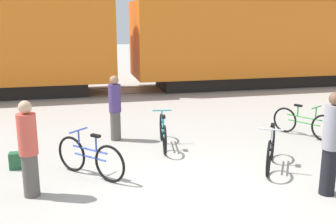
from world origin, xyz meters
TOP-DOWN VIEW (x-y plane):
  - ground_plane at (0.00, 0.00)m, footprint 80.00×80.00m
  - freight_train at (0.00, 10.04)m, footprint 28.63×2.89m
  - rail_near at (0.00, 9.32)m, footprint 40.63×0.07m
  - rail_far at (0.00, 10.76)m, footprint 40.63×0.07m
  - bicycle_teal at (-0.05, 2.44)m, footprint 0.46×1.74m
  - bicycle_silver at (1.80, 0.65)m, footprint 0.96×1.49m
  - bicycle_blue at (-1.80, 1.01)m, footprint 1.22×1.28m
  - bicycle_green at (3.65, 2.43)m, footprint 0.93×1.54m
  - person_in_red at (-2.81, 0.38)m, footprint 0.32×0.32m
  - person_in_grey at (2.16, -0.72)m, footprint 0.31×0.31m
  - person_in_purple at (-1.08, 3.25)m, footprint 0.30×0.30m
  - backpack at (-3.24, 1.77)m, footprint 0.28×0.20m

SIDE VIEW (x-z plane):
  - ground_plane at x=0.00m, z-range 0.00..0.00m
  - rail_near at x=0.00m, z-range 0.00..0.01m
  - rail_far at x=0.00m, z-range 0.00..0.01m
  - backpack at x=-3.24m, z-range 0.00..0.34m
  - bicycle_teal at x=-0.05m, z-range -0.06..0.78m
  - bicycle_green at x=3.65m, z-range -0.06..0.78m
  - bicycle_blue at x=-1.80m, z-range -0.07..0.83m
  - bicycle_silver at x=1.80m, z-range -0.07..0.83m
  - person_in_purple at x=-1.08m, z-range 0.01..1.64m
  - person_in_red at x=-2.81m, z-range 0.01..1.68m
  - person_in_grey at x=2.16m, z-range 0.02..1.82m
  - freight_train at x=0.00m, z-range 0.12..5.14m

